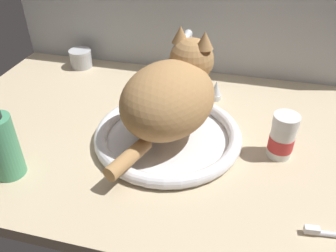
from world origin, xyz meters
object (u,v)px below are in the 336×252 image
(pill_bottle, at_px, (282,137))
(cat, at_px, (172,94))
(faucet, at_px, (186,73))
(metal_jar, at_px, (81,58))
(soap_pump_bottle, at_px, (2,145))
(sink_basin, at_px, (168,135))

(pill_bottle, bearing_deg, cat, 178.02)
(faucet, distance_m, pill_bottle, 0.33)
(cat, distance_m, metal_jar, 0.49)
(cat, bearing_deg, soap_pump_bottle, -145.32)
(faucet, distance_m, metal_jar, 0.39)
(sink_basin, xyz_separation_m, faucet, (0.00, 0.21, 0.06))
(pill_bottle, bearing_deg, metal_jar, 154.02)
(faucet, bearing_deg, metal_jar, 164.06)
(soap_pump_bottle, bearing_deg, faucet, 53.56)
(sink_basin, bearing_deg, metal_jar, 139.99)
(cat, xyz_separation_m, pill_bottle, (0.25, -0.01, -0.07))
(cat, relative_size, pill_bottle, 3.31)
(faucet, height_order, metal_jar, faucet)
(sink_basin, relative_size, faucet, 1.74)
(sink_basin, xyz_separation_m, cat, (0.01, 0.02, 0.11))
(metal_jar, bearing_deg, pill_bottle, -25.98)
(pill_bottle, bearing_deg, soap_pump_bottle, -160.10)
(cat, bearing_deg, faucet, 91.69)
(sink_basin, xyz_separation_m, pill_bottle, (0.26, 0.01, 0.04))
(cat, xyz_separation_m, metal_jar, (-0.38, 0.30, -0.09))
(cat, height_order, soap_pump_bottle, cat)
(cat, distance_m, pill_bottle, 0.26)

